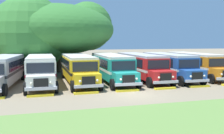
{
  "coord_description": "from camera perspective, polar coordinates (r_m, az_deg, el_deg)",
  "views": [
    {
      "loc": [
        -6.79,
        -17.89,
        4.18
      ],
      "look_at": [
        0.0,
        5.96,
        1.6
      ],
      "focal_mm": 38.88,
      "sensor_mm": 36.0,
      "label": 1
    }
  ],
  "objects": [
    {
      "name": "curb_wheelstop_2",
      "position": [
        19.76,
        -6.09,
        -6.08
      ],
      "size": [
        2.0,
        0.36,
        0.15
      ],
      "primitive_type": "cube",
      "color": "yellow",
      "rests_on": "ground_plane"
    },
    {
      "name": "foreground_grass_strip",
      "position": [
        12.72,
        17.96,
        -13.52
      ],
      "size": [
        80.0,
        9.4,
        0.01
      ],
      "primitive_type": "cube",
      "color": "olive",
      "rests_on": "ground_plane"
    },
    {
      "name": "curb_wheelstop_4",
      "position": [
        22.06,
        12.39,
        -4.93
      ],
      "size": [
        2.0,
        0.36,
        0.15
      ],
      "primitive_type": "cube",
      "color": "yellow",
      "rests_on": "ground_plane"
    },
    {
      "name": "parked_bus_slot_1",
      "position": [
        24.94,
        -16.39,
        -0.29
      ],
      "size": [
        2.74,
        10.85,
        2.82
      ],
      "rotation": [
        0.0,
        0.0,
        -1.56
      ],
      "color": "silver",
      "rests_on": "ground_plane"
    },
    {
      "name": "curb_wheelstop_5",
      "position": [
        23.92,
        19.89,
        -4.3
      ],
      "size": [
        2.0,
        0.36,
        0.15
      ],
      "primitive_type": "cube",
      "color": "yellow",
      "rests_on": "ground_plane"
    },
    {
      "name": "parked_bus_slot_5",
      "position": [
        28.47,
        13.08,
        0.54
      ],
      "size": [
        2.95,
        10.87,
        2.82
      ],
      "rotation": [
        0.0,
        0.0,
        -1.6
      ],
      "color": "#23519E",
      "rests_on": "ground_plane"
    },
    {
      "name": "ground_plane",
      "position": [
        19.59,
        4.81,
        -6.4
      ],
      "size": [
        220.0,
        220.0,
        0.0
      ],
      "primitive_type": "plane",
      "color": "#84755B"
    },
    {
      "name": "broad_shade_tree",
      "position": [
        35.01,
        -13.54,
        8.12
      ],
      "size": [
        16.59,
        15.85,
        10.1
      ],
      "color": "brown",
      "rests_on": "ground_plane"
    },
    {
      "name": "parked_bus_slot_4",
      "position": [
        27.18,
        6.81,
        0.41
      ],
      "size": [
        2.68,
        10.84,
        2.82
      ],
      "rotation": [
        0.0,
        0.0,
        -1.57
      ],
      "color": "red",
      "rests_on": "ground_plane"
    },
    {
      "name": "parked_bus_slot_6",
      "position": [
        30.82,
        18.86,
        0.78
      ],
      "size": [
        3.05,
        10.89,
        2.82
      ],
      "rotation": [
        0.0,
        0.0,
        -1.61
      ],
      "color": "orange",
      "rests_on": "ground_plane"
    },
    {
      "name": "parked_bus_slot_0",
      "position": [
        25.18,
        -24.2,
        -0.51
      ],
      "size": [
        3.49,
        10.96,
        2.82
      ],
      "rotation": [
        0.0,
        0.0,
        -1.66
      ],
      "color": "#9E9993",
      "rests_on": "ground_plane"
    },
    {
      "name": "curb_wheelstop_1",
      "position": [
        19.5,
        -16.45,
        -6.46
      ],
      "size": [
        2.0,
        0.36,
        0.15
      ],
      "primitive_type": "cube",
      "color": "yellow",
      "rests_on": "ground_plane"
    },
    {
      "name": "curb_wheelstop_3",
      "position": [
        20.64,
        3.67,
        -5.54
      ],
      "size": [
        2.0,
        0.36,
        0.15
      ],
      "primitive_type": "cube",
      "color": "yellow",
      "rests_on": "ground_plane"
    },
    {
      "name": "parked_bus_slot_3",
      "position": [
        25.87,
        -0.15,
        0.17
      ],
      "size": [
        2.84,
        10.86,
        2.82
      ],
      "rotation": [
        0.0,
        0.0,
        -1.59
      ],
      "color": "teal",
      "rests_on": "ground_plane"
    },
    {
      "name": "parked_bus_slot_2",
      "position": [
        25.22,
        -8.06,
        -0.04
      ],
      "size": [
        2.82,
        10.86,
        2.82
      ],
      "rotation": [
        0.0,
        0.0,
        -1.56
      ],
      "color": "yellow",
      "rests_on": "ground_plane"
    }
  ]
}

